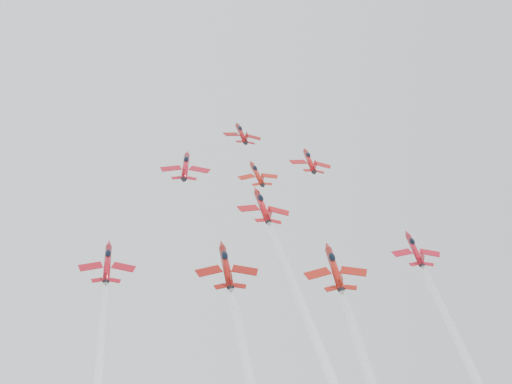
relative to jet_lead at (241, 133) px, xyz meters
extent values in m
cylinder|color=maroon|center=(0.00, -0.27, -0.29)|extent=(1.06, 8.25, 6.69)
cone|color=maroon|center=(0.00, 4.37, 3.27)|extent=(1.06, 2.32, 2.12)
cone|color=black|center=(0.00, -4.53, -3.57)|extent=(1.06, 1.56, 1.54)
ellipsoid|color=black|center=(0.00, 1.19, 1.43)|extent=(0.96, 2.20, 1.97)
cube|color=maroon|center=(-2.59, -0.85, -0.80)|extent=(3.91, 2.48, 1.13)
cube|color=maroon|center=(2.59, -0.85, -0.80)|extent=(3.91, 2.48, 1.13)
cube|color=maroon|center=(0.00, -4.32, -1.96)|extent=(0.12, 2.54, 2.57)
cube|color=maroon|center=(-1.34, -3.77, -2.99)|extent=(1.88, 1.23, 0.65)
cube|color=maroon|center=(1.34, -3.77, -2.99)|extent=(1.88, 1.23, 0.65)
cylinder|color=#A8101F|center=(-13.69, -14.25, -11.04)|extent=(1.17, 9.14, 7.41)
cone|color=#A8101F|center=(-13.69, -9.11, -7.09)|extent=(1.17, 2.57, 2.35)
cone|color=black|center=(-13.69, -18.97, -14.67)|extent=(1.17, 1.72, 1.71)
ellipsoid|color=black|center=(-13.69, -12.64, -9.13)|extent=(1.06, 2.44, 2.18)
cube|color=#A8101F|center=(-16.56, -14.89, -11.60)|extent=(4.33, 2.75, 1.25)
cube|color=#A8101F|center=(-10.82, -14.89, -11.60)|extent=(4.33, 2.75, 1.25)
cube|color=#A8101F|center=(-13.69, -18.74, -12.88)|extent=(0.13, 2.81, 2.85)
cube|color=#A8101F|center=(-15.18, -18.13, -14.02)|extent=(2.08, 1.36, 0.72)
cube|color=#A8101F|center=(-12.20, -18.13, -14.02)|extent=(2.08, 1.36, 0.72)
cylinder|color=#B01C10|center=(0.72, -16.14, -12.49)|extent=(0.97, 7.61, 6.16)
cone|color=#B01C10|center=(0.72, -11.86, -9.20)|extent=(0.97, 2.14, 1.96)
cone|color=black|center=(0.72, -20.07, -15.51)|extent=(0.97, 1.43, 1.42)
ellipsoid|color=black|center=(0.72, -14.79, -10.90)|extent=(0.88, 2.03, 1.82)
cube|color=#B01C10|center=(-1.67, -16.67, -12.96)|extent=(3.60, 2.29, 1.04)
cube|color=#B01C10|center=(3.11, -16.67, -12.96)|extent=(3.60, 2.29, 1.04)
cube|color=#B01C10|center=(0.72, -19.87, -14.02)|extent=(0.11, 2.34, 2.37)
cube|color=#B01C10|center=(-0.52, -19.36, -14.97)|extent=(1.73, 1.13, 0.60)
cube|color=#B01C10|center=(1.96, -19.36, -14.97)|extent=(1.73, 1.13, 0.60)
cylinder|color=#B11013|center=(13.27, -10.67, -8.29)|extent=(1.09, 8.48, 6.88)
cone|color=#B11013|center=(13.27, -5.89, -4.62)|extent=(1.09, 2.38, 2.18)
cone|color=black|center=(13.27, -15.05, -11.65)|extent=(1.09, 1.60, 1.58)
ellipsoid|color=black|center=(13.27, -9.17, -6.51)|extent=(0.99, 2.26, 2.03)
cube|color=#B11013|center=(10.61, -11.26, -8.81)|extent=(4.02, 2.56, 1.16)
cube|color=#B11013|center=(15.94, -11.26, -8.81)|extent=(4.02, 2.56, 1.16)
cube|color=#B11013|center=(13.27, -14.83, -9.99)|extent=(0.12, 2.61, 2.65)
cube|color=#B11013|center=(11.89, -14.26, -11.05)|extent=(1.93, 1.26, 0.66)
cube|color=#B11013|center=(14.66, -14.26, -11.05)|extent=(1.93, 1.26, 0.66)
cylinder|color=#B11016|center=(-0.17, -26.47, -20.44)|extent=(1.17, 9.17, 7.43)
cone|color=#B11016|center=(-0.17, -21.32, -16.47)|extent=(1.17, 2.58, 2.36)
cone|color=black|center=(-0.17, -31.21, -24.08)|extent=(1.17, 1.73, 1.71)
ellipsoid|color=black|center=(-0.17, -24.85, -18.52)|extent=(1.07, 2.45, 2.19)
cube|color=#B11016|center=(-3.05, -27.12, -21.00)|extent=(4.35, 2.76, 1.25)
cube|color=#B11016|center=(2.71, -27.12, -21.00)|extent=(4.35, 2.76, 1.25)
cube|color=#B11016|center=(-0.17, -30.98, -22.29)|extent=(0.13, 2.82, 2.86)
cube|color=#B11016|center=(-1.66, -30.36, -23.43)|extent=(2.09, 1.36, 0.72)
cube|color=#B11016|center=(1.33, -30.36, -23.43)|extent=(2.09, 1.36, 0.72)
cylinder|color=#A40F1D|center=(-27.24, -41.02, -31.62)|extent=(1.00, 7.85, 6.36)
cone|color=#A40F1D|center=(-27.24, -36.60, -28.23)|extent=(1.00, 2.20, 2.02)
cone|color=black|center=(-27.24, -45.07, -34.74)|extent=(1.00, 1.48, 1.46)
ellipsoid|color=black|center=(-27.24, -39.63, -29.98)|extent=(0.91, 2.09, 1.87)
cube|color=#A40F1D|center=(-29.70, -41.57, -32.10)|extent=(3.72, 2.36, 1.07)
cube|color=#A40F1D|center=(-24.78, -41.57, -32.10)|extent=(3.72, 2.36, 1.07)
cube|color=#A40F1D|center=(-27.24, -44.87, -33.20)|extent=(0.11, 2.41, 2.45)
cube|color=#A40F1D|center=(-28.52, -44.34, -34.18)|extent=(1.79, 1.17, 0.61)
cube|color=#A40F1D|center=(-25.96, -44.34, -34.18)|extent=(1.79, 1.17, 0.61)
cylinder|color=maroon|center=(-8.93, -41.59, -32.06)|extent=(1.16, 9.08, 7.36)
cone|color=maroon|center=(-8.93, -36.48, -28.13)|extent=(1.16, 2.55, 2.34)
cone|color=black|center=(-8.93, -46.27, -35.66)|extent=(1.16, 1.71, 1.69)
ellipsoid|color=black|center=(-8.93, -39.98, -30.16)|extent=(1.06, 2.42, 2.17)
cube|color=maroon|center=(-11.78, -42.22, -32.62)|extent=(4.30, 2.73, 1.24)
cube|color=maroon|center=(-6.08, -42.22, -32.62)|extent=(4.30, 2.73, 1.24)
cube|color=maroon|center=(-8.93, -46.04, -33.89)|extent=(0.13, 2.79, 2.83)
cube|color=maroon|center=(-10.40, -45.44, -35.02)|extent=(2.07, 1.35, 0.71)
cube|color=maroon|center=(-7.45, -45.44, -35.02)|extent=(2.07, 1.35, 0.71)
cylinder|color=#A51A0F|center=(8.74, -41.83, -32.24)|extent=(1.20, 9.40, 7.62)
cone|color=#A51A0F|center=(8.74, -36.54, -28.18)|extent=(1.20, 2.64, 2.42)
cone|color=black|center=(8.74, -46.68, -35.98)|extent=(1.20, 1.77, 1.75)
ellipsoid|color=black|center=(8.74, -40.17, -30.28)|extent=(1.09, 2.51, 2.25)
cube|color=#A51A0F|center=(5.79, -42.49, -32.82)|extent=(4.45, 2.83, 1.29)
cube|color=#A51A0F|center=(11.69, -42.49, -32.82)|extent=(4.45, 2.83, 1.29)
cube|color=#A51A0F|center=(8.74, -46.44, -34.14)|extent=(0.13, 2.89, 2.93)
cube|color=#A51A0F|center=(7.21, -45.81, -35.31)|extent=(2.14, 1.40, 0.74)
cube|color=#A51A0F|center=(10.27, -45.81, -35.31)|extent=(2.14, 1.40, 0.74)
cylinder|color=#B21022|center=(24.72, -37.35, -28.81)|extent=(0.99, 7.74, 6.27)
cone|color=#B21022|center=(24.72, -33.00, -25.46)|extent=(0.99, 2.17, 1.99)
cone|color=black|center=(24.72, -41.35, -31.88)|extent=(0.99, 1.46, 1.44)
ellipsoid|color=black|center=(24.72, -35.99, -27.19)|extent=(0.90, 2.06, 1.85)
cube|color=#B21022|center=(22.29, -37.90, -29.28)|extent=(3.67, 2.33, 1.06)
cube|color=#B21022|center=(27.15, -37.90, -29.28)|extent=(3.67, 2.33, 1.06)
cube|color=#B21022|center=(24.72, -41.15, -30.36)|extent=(0.11, 2.38, 2.42)
cube|color=#B21022|center=(23.46, -40.64, -31.33)|extent=(1.76, 1.15, 0.61)
cube|color=#B21022|center=(25.98, -40.64, -31.33)|extent=(1.76, 1.15, 0.61)
camera|label=1|loc=(-22.56, -142.26, -35.25)|focal=45.00mm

